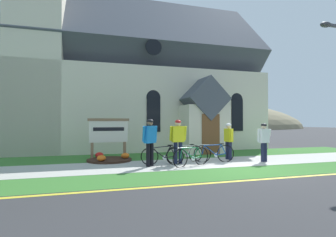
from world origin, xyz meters
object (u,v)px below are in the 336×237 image
Objects in this scene: church_sign at (109,132)px; bicycle_blue at (162,156)px; bicycle_orange at (191,156)px; yard_deciduous_tree at (13,78)px; cyclist_in_white_jersey at (150,138)px; cyclist_in_yellow_jersey at (264,139)px; cyclist_in_blue_jersey at (229,139)px; bicycle_black at (214,153)px; roadside_conifer at (223,97)px; bicycle_white at (185,153)px; cyclist_in_orange_jersey at (178,138)px.

church_sign reaches higher than bicycle_blue.
church_sign is at bearing 137.07° from bicycle_orange.
yard_deciduous_tree is at bearing 135.55° from bicycle_blue.
bicycle_blue is 0.94m from cyclist_in_white_jersey.
cyclist_in_blue_jersey is at bearing 138.35° from cyclist_in_yellow_jersey.
bicycle_orange is 2.58m from cyclist_in_blue_jersey.
cyclist_in_yellow_jersey is at bearing -14.34° from bicycle_black.
cyclist_in_white_jersey reaches higher than cyclist_in_blue_jersey.
bicycle_orange is at bearing -124.49° from roadside_conifer.
bicycle_orange is 1.01m from bicycle_white.
cyclist_in_white_jersey is at bearing -59.82° from church_sign.
cyclist_in_white_jersey is (-0.57, -0.26, 0.71)m from bicycle_blue.
yard_deciduous_tree is at bearing 141.41° from bicycle_white.
yard_deciduous_tree reaches higher than bicycle_blue.
cyclist_in_white_jersey is at bearing -166.24° from cyclist_in_orange_jersey.
bicycle_orange is at bearing -177.59° from cyclist_in_yellow_jersey.
bicycle_white is at bearing 82.71° from bicycle_orange.
cyclist_in_blue_jersey reaches higher than bicycle_orange.
yard_deciduous_tree reaches higher than bicycle_orange.
bicycle_white is 0.30× the size of yard_deciduous_tree.
bicycle_orange is 3.41m from cyclist_in_yellow_jersey.
bicycle_orange is 11.45m from yard_deciduous_tree.
roadside_conifer reaches higher than cyclist_in_blue_jersey.
cyclist_in_orange_jersey is at bearing -127.77° from roadside_conifer.
bicycle_black is 10.57m from roadside_conifer.
church_sign is 2.71m from cyclist_in_white_jersey.
cyclist_in_orange_jersey is at bearing 13.76° from cyclist_in_white_jersey.
church_sign is 1.03× the size of cyclist_in_white_jersey.
bicycle_black is 1.19m from cyclist_in_blue_jersey.
bicycle_orange is at bearing -32.34° from bicycle_blue.
roadside_conifer is (6.28, 8.32, 3.30)m from bicycle_white.
bicycle_orange reaches higher than bicycle_white.
cyclist_in_blue_jersey is (2.24, 1.13, 0.58)m from bicycle_orange.
yard_deciduous_tree is (-6.91, 6.77, 3.83)m from bicycle_blue.
cyclist_in_blue_jersey reaches higher than bicycle_white.
bicycle_black reaches higher than bicycle_orange.
bicycle_blue is at bearing -160.58° from bicycle_white.
cyclist_in_yellow_jersey reaches higher than bicycle_black.
church_sign reaches higher than cyclist_in_yellow_jersey.
bicycle_black is 1.21m from bicycle_white.
roadside_conifer is 0.97× the size of yard_deciduous_tree.
bicycle_blue reaches higher than bicycle_black.
bicycle_blue is 0.93× the size of cyclist_in_orange_jersey.
cyclist_in_yellow_jersey reaches higher than bicycle_blue.
bicycle_orange is at bearing -42.93° from church_sign.
yard_deciduous_tree is at bearing 148.26° from cyclist_in_blue_jersey.
bicycle_blue is at bearing -130.25° from roadside_conifer.
cyclist_in_yellow_jersey is at bearing -6.25° from bicycle_blue.
bicycle_blue is at bearing -176.30° from cyclist_in_orange_jersey.
bicycle_black is at bearing 0.36° from cyclist_in_orange_jersey.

